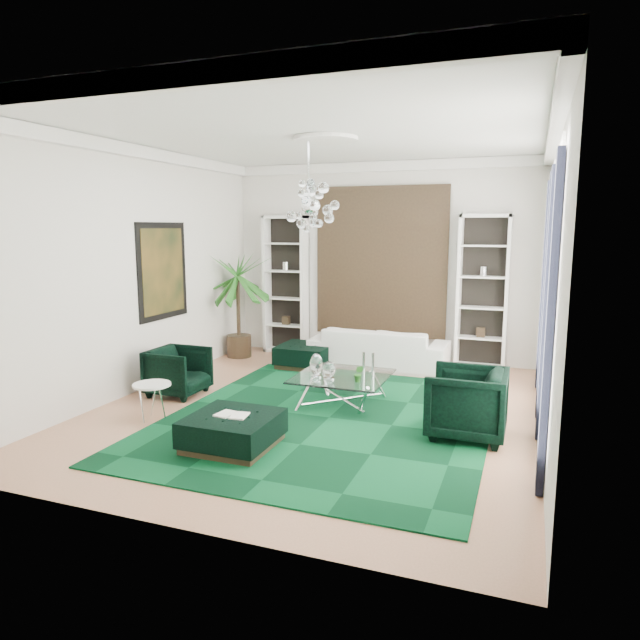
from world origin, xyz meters
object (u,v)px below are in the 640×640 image
at_px(sofa, 379,348).
at_px(armchair_right, 466,403).
at_px(coffee_table, 342,390).
at_px(ottoman_front, 233,432).
at_px(armchair_left, 178,371).
at_px(ottoman_side, 305,356).
at_px(side_table, 153,402).
at_px(palm, 238,291).

bearing_deg(sofa, armchair_right, 121.88).
distance_m(coffee_table, ottoman_front, 2.12).
relative_size(armchair_left, armchair_right, 0.86).
bearing_deg(coffee_table, ottoman_front, -109.13).
distance_m(sofa, ottoman_front, 4.46).
xyz_separation_m(armchair_left, ottoman_side, (1.18, 2.33, -0.16)).
bearing_deg(side_table, coffee_table, 34.36).
distance_m(ottoman_front, side_table, 1.58).
distance_m(coffee_table, palm, 3.86).
relative_size(armchair_left, ottoman_side, 0.87).
bearing_deg(palm, coffee_table, -37.78).
distance_m(armchair_right, palm, 5.66).
bearing_deg(ottoman_front, armchair_right, 27.82).
distance_m(armchair_left, ottoman_front, 2.45).
height_order(coffee_table, ottoman_side, coffee_table).
height_order(coffee_table, ottoman_front, coffee_table).
bearing_deg(ottoman_front, side_table, 161.46).
height_order(armchair_right, ottoman_front, armchair_right).
relative_size(sofa, ottoman_front, 2.54).
bearing_deg(armchair_right, palm, -121.71).
relative_size(armchair_right, side_table, 1.88).
distance_m(sofa, palm, 3.00).
relative_size(sofa, armchair_right, 2.64).
distance_m(side_table, palm, 3.99).
bearing_deg(armchair_right, armchair_left, -93.60).
xyz_separation_m(armchair_right, ottoman_side, (-3.19, 2.60, -0.22)).
bearing_deg(sofa, armchair_left, 48.90).
distance_m(sofa, armchair_left, 3.73).
xyz_separation_m(armchair_left, armchair_right, (4.37, -0.27, 0.06)).
height_order(sofa, armchair_left, armchair_left).
height_order(coffee_table, side_table, side_table).
height_order(armchair_left, palm, palm).
bearing_deg(palm, ottoman_front, -62.47).
bearing_deg(side_table, armchair_left, 107.15).
distance_m(armchair_left, coffee_table, 2.57).
height_order(armchair_left, ottoman_side, armchair_left).
bearing_deg(armchair_left, armchair_right, -93.60).
relative_size(sofa, coffee_table, 1.93).
xyz_separation_m(ottoman_side, palm, (-1.56, 0.33, 1.11)).
bearing_deg(ottoman_side, coffee_table, -54.85).
xyz_separation_m(armchair_right, side_table, (-4.03, -0.83, -0.19)).
bearing_deg(sofa, ottoman_side, 20.68).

